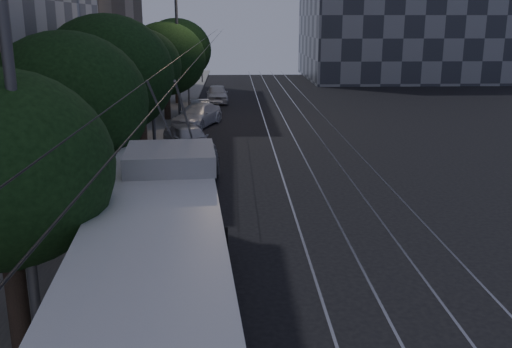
{
  "coord_description": "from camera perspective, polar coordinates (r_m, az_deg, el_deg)",
  "views": [
    {
      "loc": [
        -1.94,
        -14.02,
        6.93
      ],
      "look_at": [
        -1.2,
        4.12,
        1.98
      ],
      "focal_mm": 40.0,
      "sensor_mm": 36.0,
      "label": 1
    }
  ],
  "objects": [
    {
      "name": "tree_4",
      "position": [
        40.1,
        -9.05,
        11.3
      ],
      "size": [
        5.51,
        5.51,
        6.79
      ],
      "color": "black",
      "rests_on": "ground"
    },
    {
      "name": "ground",
      "position": [
        15.76,
        5.06,
        -10.91
      ],
      "size": [
        120.0,
        120.0,
        0.0
      ],
      "primitive_type": "plane",
      "color": "black",
      "rests_on": "ground"
    },
    {
      "name": "streetlamp_far",
      "position": [
        39.53,
        -7.3,
        14.71
      ],
      "size": [
        2.66,
        0.44,
        11.14
      ],
      "color": "#505052",
      "rests_on": "ground"
    },
    {
      "name": "sidewalk",
      "position": [
        35.15,
        -11.43,
        3.69
      ],
      "size": [
        5.0,
        90.0,
        0.15
      ],
      "primitive_type": "cube",
      "color": "slate",
      "rests_on": "ground"
    },
    {
      "name": "overhead_wires",
      "position": [
        34.33,
        -7.51,
        9.33
      ],
      "size": [
        2.23,
        90.0,
        6.0
      ],
      "color": "black",
      "rests_on": "ground"
    },
    {
      "name": "tree_2",
      "position": [
        22.62,
        -14.61,
        9.51
      ],
      "size": [
        5.06,
        5.06,
        7.15
      ],
      "color": "black",
      "rests_on": "ground"
    },
    {
      "name": "car_white_a",
      "position": [
        30.47,
        -6.76,
        3.5
      ],
      "size": [
        3.43,
        4.98,
        1.57
      ],
      "primitive_type": "imported",
      "rotation": [
        0.0,
        0.0,
        0.38
      ],
      "color": "#B5B5B9",
      "rests_on": "ground"
    },
    {
      "name": "tree_3",
      "position": [
        32.31,
        -11.55,
        10.46
      ],
      "size": [
        4.58,
        4.58,
        6.48
      ],
      "color": "black",
      "rests_on": "ground"
    },
    {
      "name": "trolleybus",
      "position": [
        12.43,
        -9.63,
        -9.64
      ],
      "size": [
        3.61,
        12.75,
        5.63
      ],
      "rotation": [
        0.0,
        0.0,
        0.08
      ],
      "color": "silver",
      "rests_on": "ground"
    },
    {
      "name": "tree_1",
      "position": [
        18.5,
        -18.32,
        6.57
      ],
      "size": [
        4.95,
        4.95,
        6.63
      ],
      "color": "black",
      "rests_on": "ground"
    },
    {
      "name": "pickup_silver",
      "position": [
        23.87,
        -7.24,
        0.26
      ],
      "size": [
        2.88,
        5.93,
        1.62
      ],
      "primitive_type": "imported",
      "rotation": [
        0.0,
        0.0,
        -0.03
      ],
      "color": "#A8AAB0",
      "rests_on": "ground"
    },
    {
      "name": "streetlamp_near",
      "position": [
        10.72,
        -21.53,
        11.88
      ],
      "size": [
        2.6,
        0.44,
        10.87
      ],
      "color": "#505052",
      "rests_on": "ground"
    },
    {
      "name": "tram_rails",
      "position": [
        35.0,
        5.0,
        3.78
      ],
      "size": [
        4.52,
        90.0,
        0.02
      ],
      "color": "#9C9CA4",
      "rests_on": "ground"
    },
    {
      "name": "car_white_d",
      "position": [
        49.25,
        -3.9,
        8.01
      ],
      "size": [
        1.96,
        4.49,
        1.51
      ],
      "primitive_type": "imported",
      "rotation": [
        0.0,
        0.0,
        0.04
      ],
      "color": "silver",
      "rests_on": "ground"
    },
    {
      "name": "tree_5",
      "position": [
        48.09,
        -7.97,
        12.15
      ],
      "size": [
        5.7,
        5.7,
        7.03
      ],
      "color": "black",
      "rests_on": "ground"
    },
    {
      "name": "car_white_b",
      "position": [
        38.4,
        -5.87,
        5.87
      ],
      "size": [
        3.63,
        5.41,
        1.46
      ],
      "primitive_type": "imported",
      "rotation": [
        0.0,
        0.0,
        -0.35
      ],
      "color": "silver",
      "rests_on": "ground"
    },
    {
      "name": "tree_0",
      "position": [
        12.27,
        -24.09,
        0.36
      ],
      "size": [
        4.41,
        4.41,
        6.06
      ],
      "color": "black",
      "rests_on": "ground"
    },
    {
      "name": "car_white_c",
      "position": [
        41.78,
        -5.6,
        6.51
      ],
      "size": [
        1.88,
        4.0,
        1.27
      ],
      "primitive_type": "imported",
      "rotation": [
        0.0,
        0.0,
        0.14
      ],
      "color": "silver",
      "rests_on": "ground"
    }
  ]
}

